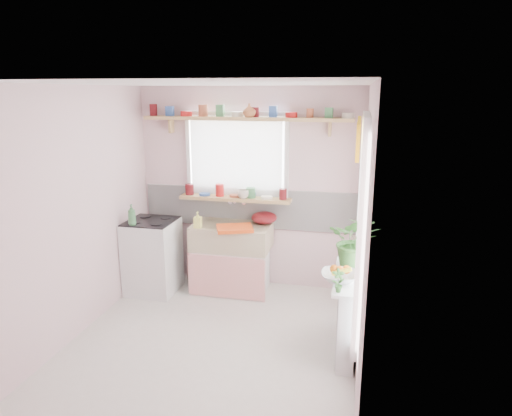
# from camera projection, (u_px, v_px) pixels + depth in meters

# --- Properties ---
(room) EXTENTS (3.20, 3.20, 3.20)m
(room) POSITION_uv_depth(u_px,v_px,m) (293.00, 194.00, 4.86)
(room) COLOR silver
(room) RESTS_ON ground
(sink_unit) EXTENTS (0.95, 0.65, 1.11)m
(sink_unit) POSITION_uv_depth(u_px,v_px,m) (232.00, 257.00, 5.67)
(sink_unit) COLOR white
(sink_unit) RESTS_ON ground
(cooker) EXTENTS (0.58, 0.58, 0.93)m
(cooker) POSITION_uv_depth(u_px,v_px,m) (153.00, 256.00, 5.64)
(cooker) COLOR white
(cooker) RESTS_ON ground
(radiator_ledge) EXTENTS (0.22, 0.95, 0.78)m
(radiator_ledge) POSITION_uv_depth(u_px,v_px,m) (347.00, 312.00, 4.34)
(radiator_ledge) COLOR white
(radiator_ledge) RESTS_ON ground
(windowsill) EXTENTS (1.40, 0.22, 0.04)m
(windowsill) POSITION_uv_depth(u_px,v_px,m) (235.00, 198.00, 5.67)
(windowsill) COLOR tan
(windowsill) RESTS_ON room
(pine_shelf) EXTENTS (2.52, 0.24, 0.04)m
(pine_shelf) POSITION_uv_depth(u_px,v_px,m) (246.00, 119.00, 5.39)
(pine_shelf) COLOR tan
(pine_shelf) RESTS_ON room
(shelf_crockery) EXTENTS (2.47, 0.11, 0.12)m
(shelf_crockery) POSITION_uv_depth(u_px,v_px,m) (243.00, 112.00, 5.38)
(shelf_crockery) COLOR #590F14
(shelf_crockery) RESTS_ON pine_shelf
(sill_crockery) EXTENTS (1.35, 0.11, 0.12)m
(sill_crockery) POSITION_uv_depth(u_px,v_px,m) (234.00, 193.00, 5.66)
(sill_crockery) COLOR #590F14
(sill_crockery) RESTS_ON windowsill
(dish_tray) EXTENTS (0.50, 0.44, 0.04)m
(dish_tray) POSITION_uv_depth(u_px,v_px,m) (235.00, 228.00, 5.36)
(dish_tray) COLOR #E94C14
(dish_tray) RESTS_ON sink_unit
(colander) EXTENTS (0.32, 0.32, 0.14)m
(colander) POSITION_uv_depth(u_px,v_px,m) (264.00, 218.00, 5.62)
(colander) COLOR maroon
(colander) RESTS_ON sink_unit
(jade_plant) EXTENTS (0.52, 0.47, 0.52)m
(jade_plant) POSITION_uv_depth(u_px,v_px,m) (355.00, 241.00, 4.39)
(jade_plant) COLOR #315F26
(jade_plant) RESTS_ON radiator_ledge
(fruit_bowl) EXTENTS (0.35, 0.35, 0.08)m
(fruit_bowl) POSITION_uv_depth(u_px,v_px,m) (339.00, 277.00, 4.11)
(fruit_bowl) COLOR silver
(fruit_bowl) RESTS_ON radiator_ledge
(herb_pot) EXTENTS (0.13, 0.10, 0.21)m
(herb_pot) POSITION_uv_depth(u_px,v_px,m) (338.00, 281.00, 3.86)
(herb_pot) COLOR #36712D
(herb_pot) RESTS_ON radiator_ledge
(soap_bottle_sink) EXTENTS (0.09, 0.10, 0.19)m
(soap_bottle_sink) POSITION_uv_depth(u_px,v_px,m) (198.00, 220.00, 5.44)
(soap_bottle_sink) COLOR #FBFE70
(soap_bottle_sink) RESTS_ON sink_unit
(sill_cup) EXTENTS (0.16, 0.16, 0.11)m
(sill_cup) POSITION_uv_depth(u_px,v_px,m) (243.00, 194.00, 5.57)
(sill_cup) COLOR silver
(sill_cup) RESTS_ON windowsill
(sill_bowl) EXTENTS (0.17, 0.17, 0.05)m
(sill_bowl) POSITION_uv_depth(u_px,v_px,m) (250.00, 194.00, 5.68)
(sill_bowl) COLOR #3364A5
(sill_bowl) RESTS_ON windowsill
(shelf_vase) EXTENTS (0.16, 0.16, 0.16)m
(shelf_vase) POSITION_uv_depth(u_px,v_px,m) (249.00, 110.00, 5.30)
(shelf_vase) COLOR #AB6134
(shelf_vase) RESTS_ON pine_shelf
(cooker_bottle) EXTENTS (0.12, 0.12, 0.25)m
(cooker_bottle) POSITION_uv_depth(u_px,v_px,m) (132.00, 215.00, 5.31)
(cooker_bottle) COLOR #3F7E4A
(cooker_bottle) RESTS_ON cooker
(fruit) EXTENTS (0.20, 0.14, 0.10)m
(fruit) POSITION_uv_depth(u_px,v_px,m) (340.00, 270.00, 4.10)
(fruit) COLOR orange
(fruit) RESTS_ON fruit_bowl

